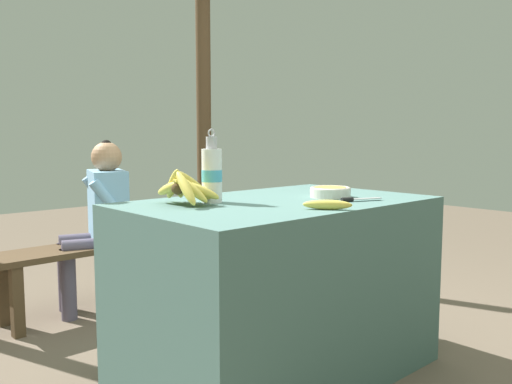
% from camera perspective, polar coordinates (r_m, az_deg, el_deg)
% --- Properties ---
extents(ground_plane, '(12.00, 12.00, 0.00)m').
position_cam_1_polar(ground_plane, '(2.63, 2.30, -18.40)').
color(ground_plane, brown).
extents(market_counter, '(1.35, 0.85, 0.80)m').
position_cam_1_polar(market_counter, '(2.49, 2.34, -10.03)').
color(market_counter, '#4C706B').
rests_on(market_counter, ground_plane).
extents(banana_bunch_ripe, '(0.20, 0.33, 0.17)m').
position_cam_1_polar(banana_bunch_ripe, '(2.26, -7.47, 0.49)').
color(banana_bunch_ripe, '#4C381E').
rests_on(banana_bunch_ripe, market_counter).
extents(serving_bowl, '(0.19, 0.19, 0.05)m').
position_cam_1_polar(serving_bowl, '(2.55, 7.83, 0.06)').
color(serving_bowl, silver).
rests_on(serving_bowl, market_counter).
extents(water_bottle, '(0.09, 0.09, 0.32)m').
position_cam_1_polar(water_bottle, '(2.34, -4.67, 1.92)').
color(water_bottle, white).
rests_on(water_bottle, market_counter).
extents(loose_banana_front, '(0.15, 0.17, 0.04)m').
position_cam_1_polar(loose_banana_front, '(2.13, 7.52, -1.34)').
color(loose_banana_front, '#E0C64C').
rests_on(loose_banana_front, market_counter).
extents(knife, '(0.19, 0.09, 0.02)m').
position_cam_1_polar(knife, '(2.41, 10.42, -0.75)').
color(knife, '#BCBCC1').
rests_on(knife, market_counter).
extents(wooden_bench, '(1.54, 0.32, 0.42)m').
position_cam_1_polar(wooden_bench, '(3.56, -14.24, -6.04)').
color(wooden_bench, '#4C3823').
rests_on(wooden_bench, ground_plane).
extents(seated_vendor, '(0.46, 0.43, 1.06)m').
position_cam_1_polar(seated_vendor, '(3.44, -16.09, -2.17)').
color(seated_vendor, '#564C60').
rests_on(seated_vendor, ground_plane).
extents(banana_bunch_green, '(0.18, 0.29, 0.15)m').
position_cam_1_polar(banana_bunch_green, '(3.76, -8.09, -3.14)').
color(banana_bunch_green, '#4C381E').
rests_on(banana_bunch_green, wooden_bench).
extents(support_post_far, '(0.12, 0.12, 2.27)m').
position_cam_1_polar(support_post_far, '(4.37, -5.50, 6.72)').
color(support_post_far, '#4C3823').
rests_on(support_post_far, ground_plane).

